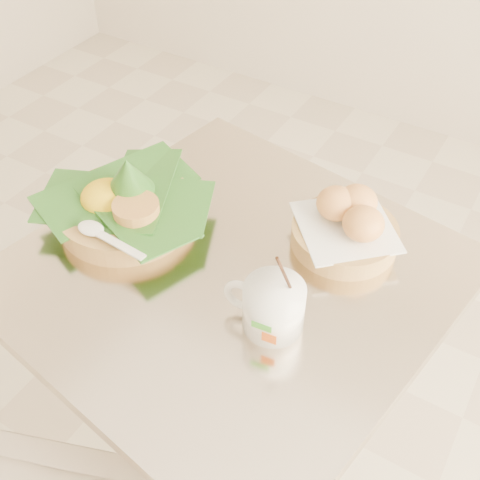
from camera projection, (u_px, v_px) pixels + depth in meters
The scene contains 5 objects.
floor at pixel (172, 431), 1.65m from camera, with size 3.60×3.60×0.00m, color beige.
cafe_table at pixel (233, 345), 1.21m from camera, with size 0.81×0.81×0.75m.
rice_basket at pixel (125, 203), 1.12m from camera, with size 0.32×0.32×0.16m.
bread_basket at pixel (347, 225), 1.08m from camera, with size 0.23×0.23×0.10m.
coffee_mug at pixel (272, 305), 0.94m from camera, with size 0.14×0.10×0.17m.
Camera 1 is at (0.59, -0.61, 1.52)m, focal length 45.00 mm.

